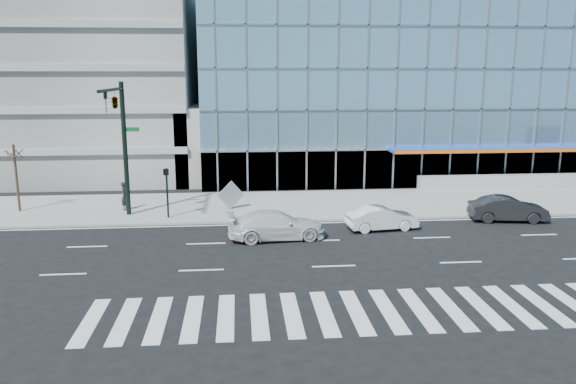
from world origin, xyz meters
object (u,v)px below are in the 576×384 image
object	(u,v)px
ped_signal_post	(167,185)
white_sedan	(382,218)
traffic_signal	(118,118)
street_tree_near	(14,154)
dark_sedan	(508,209)
tilted_panel	(231,195)
white_suv	(277,225)
pedestrian	(125,196)

from	to	relation	value
ped_signal_post	white_sedan	xyz separation A→B (m)	(12.20, -3.14, -1.48)
traffic_signal	street_tree_near	bearing A→B (deg)	157.29
street_tree_near	white_sedan	distance (m)	22.65
street_tree_near	white_sedan	xyz separation A→B (m)	(21.70, -5.70, -3.12)
dark_sedan	tilted_panel	distance (m)	16.87
traffic_signal	dark_sedan	world-z (taller)	traffic_signal
white_sedan	tilted_panel	distance (m)	9.85
ped_signal_post	street_tree_near	distance (m)	9.97
ped_signal_post	tilted_panel	size ratio (longest dim) A/B	2.31
traffic_signal	white_suv	size ratio (longest dim) A/B	1.56
traffic_signal	street_tree_near	size ratio (longest dim) A/B	1.89
dark_sedan	pedestrian	distance (m)	23.47
traffic_signal	pedestrian	size ratio (longest dim) A/B	4.45
traffic_signal	street_tree_near	xyz separation A→B (m)	(-7.00, 2.93, -2.39)
traffic_signal	tilted_panel	world-z (taller)	traffic_signal
white_sedan	dark_sedan	distance (m)	8.04
ped_signal_post	white_sedan	world-z (taller)	ped_signal_post
street_tree_near	tilted_panel	xyz separation A→B (m)	(13.22, -0.69, -2.71)
tilted_panel	white_suv	bearing A→B (deg)	-91.26
traffic_signal	pedestrian	world-z (taller)	traffic_signal
ped_signal_post	white_suv	size ratio (longest dim) A/B	0.58
traffic_signal	white_sedan	size ratio (longest dim) A/B	1.99
street_tree_near	tilted_panel	size ratio (longest dim) A/B	3.25
traffic_signal	dark_sedan	bearing A→B (deg)	-4.01
white_suv	traffic_signal	bearing A→B (deg)	59.68
pedestrian	dark_sedan	bearing A→B (deg)	-93.48
white_sedan	white_suv	bearing A→B (deg)	93.89
white_suv	pedestrian	bearing A→B (deg)	48.31
ped_signal_post	pedestrian	world-z (taller)	ped_signal_post
street_tree_near	traffic_signal	bearing A→B (deg)	-22.71
traffic_signal	white_suv	distance (m)	11.00
ped_signal_post	white_sedan	bearing A→B (deg)	-14.45
street_tree_near	pedestrian	size ratio (longest dim) A/B	2.35
white_sedan	dark_sedan	world-z (taller)	dark_sedan
ped_signal_post	tilted_panel	xyz separation A→B (m)	(3.72, 1.87, -1.07)
ped_signal_post	traffic_signal	bearing A→B (deg)	-171.48
street_tree_near	white_suv	world-z (taller)	street_tree_near
pedestrian	tilted_panel	distance (m)	6.67
ped_signal_post	tilted_panel	world-z (taller)	ped_signal_post
street_tree_near	dark_sedan	distance (m)	30.14
ped_signal_post	white_suv	world-z (taller)	ped_signal_post
traffic_signal	dark_sedan	xyz separation A→B (m)	(22.64, -1.59, -5.43)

